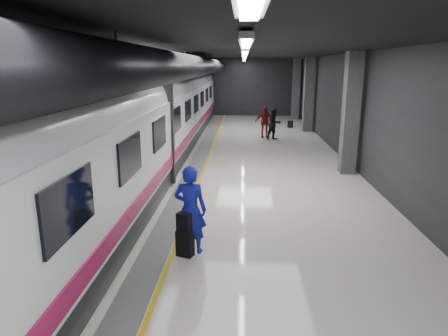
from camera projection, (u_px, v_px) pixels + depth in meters
ground at (226, 186)px, 13.61m from camera, size 40.00×40.00×0.00m
platform_hall at (219, 79)px, 13.66m from camera, size 10.02×40.02×4.51m
train at (128, 125)px, 13.24m from camera, size 3.05×38.00×4.05m
traveler_main at (190, 210)px, 8.61m from camera, size 0.77×0.56×1.96m
suitcase_main at (185, 243)px, 8.58m from camera, size 0.41×0.34×0.58m
shoulder_bag at (184, 222)px, 8.43m from camera, size 0.34×0.26×0.40m
traveler_far_a at (274, 124)px, 21.92m from camera, size 1.06×0.99×1.74m
traveler_far_b at (264, 122)px, 22.64m from camera, size 1.08×0.53×1.78m
suitcase_far at (290, 124)px, 26.34m from camera, size 0.36×0.31×0.45m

